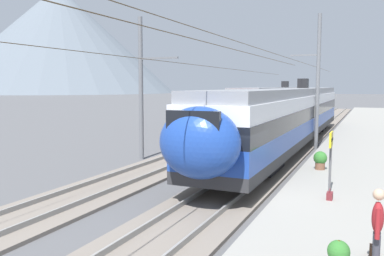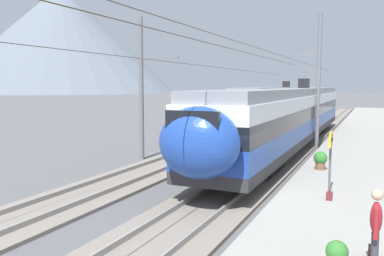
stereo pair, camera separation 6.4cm
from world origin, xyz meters
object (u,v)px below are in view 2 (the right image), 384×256
Objects in this scene: catenary_mast_far_side at (144,86)px; potted_plant_by_shelter at (320,159)px; train_far_track at (277,103)px; catenary_mast_mid at (317,80)px; platform_sign at (331,149)px; passenger_walking at (376,227)px; train_near_platform at (290,114)px; handbag_beside_passenger at (373,251)px; handbag_near_sign at (329,196)px; potted_plant_platform_edge at (337,256)px.

catenary_mast_far_side is 9.88m from potted_plant_by_shelter.
train_far_track is 0.56× the size of catenary_mast_mid.
passenger_walking is at bearing -166.44° from platform_sign.
potted_plant_by_shelter is at bearing -94.95° from catenary_mast_far_side.
passenger_walking is (-34.47, -9.58, -0.88)m from train_far_track.
platform_sign is at bearing -164.08° from train_far_track.
train_near_platform is at bearing -164.74° from train_far_track.
train_near_platform is 17.55m from handbag_beside_passenger.
platform_sign is (-12.45, -2.12, -2.43)m from catenary_mast_mid.
platform_sign is 5.73× the size of handbag_near_sign.
train_near_platform is 17.43m from train_far_track.
passenger_walking is at bearing -164.22° from train_near_platform.
catenary_mast_far_side is 12.09m from handbag_near_sign.
catenary_mast_far_side reaches higher than passenger_walking.
train_far_track is at bearing 15.89° from handbag_beside_passenger.
platform_sign is at bearing -163.16° from train_near_platform.
catenary_mast_mid reaches higher than platform_sign.
passenger_walking reaches higher than handbag_beside_passenger.
train_far_track is 30.60m from handbag_near_sign.
platform_sign is at bearing -169.12° from potted_plant_by_shelter.
passenger_walking is 1.22m from handbag_beside_passenger.
catenary_mast_mid is 135.92× the size of handbag_near_sign.
platform_sign is 1.59m from handbag_near_sign.
catenary_mast_far_side is at bearing 64.51° from platform_sign.
potted_plant_platform_edge is (-18.47, -2.85, -3.61)m from catenary_mast_mid.
train_far_track is 13.17× the size of platform_sign.
train_near_platform is 46.18× the size of potted_plant_platform_edge.
catenary_mast_far_side reaches higher than train_near_platform.
train_far_track is at bearing 14.41° from potted_plant_platform_edge.
train_far_track is at bearing 16.71° from potted_plant_by_shelter.
handbag_near_sign is at bearing -173.72° from platform_sign.
handbag_near_sign is at bearing 14.56° from passenger_walking.
train_near_platform is 18.19× the size of passenger_walking.
catenary_mast_far_side is 11.38m from platform_sign.
platform_sign is (-28.70, -8.18, -0.29)m from train_far_track.
handbag_beside_passenger is 0.96× the size of handbag_near_sign.
handbag_near_sign is at bearing 17.25° from handbag_beside_passenger.
train_near_platform is at bearing 110.99° from catenary_mast_mid.
train_far_track is (16.82, 4.59, -0.00)m from train_near_platform.
handbag_beside_passenger is at bearing -166.45° from potted_plant_by_shelter.
platform_sign reaches higher than passenger_walking.
catenary_mast_far_side reaches higher than handbag_near_sign.
train_near_platform reaches higher than potted_plant_by_shelter.
potted_plant_platform_edge is at bearing -166.40° from train_near_platform.
platform_sign is 2.64× the size of potted_plant_by_shelter.
platform_sign reaches higher than handbag_beside_passenger.
train_near_platform is at bearing -42.63° from catenary_mast_far_side.
train_far_track is at bearing 15.92° from platform_sign.
train_near_platform is 13.23m from handbag_near_sign.
handbag_near_sign is at bearing -170.53° from catenary_mast_mid.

